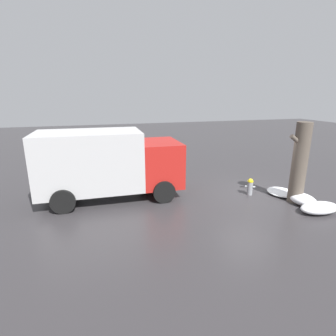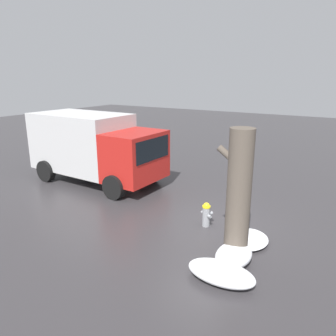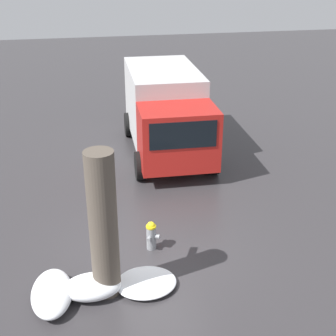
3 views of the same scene
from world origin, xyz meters
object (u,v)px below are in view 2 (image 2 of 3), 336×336
at_px(delivery_truck, 94,145).
at_px(tree_trunk, 239,195).
at_px(fire_hydrant, 206,214).
at_px(pedestrian, 141,157).

bearing_deg(delivery_truck, tree_trunk, 71.22).
xyz_separation_m(fire_hydrant, tree_trunk, (-1.34, 1.16, 1.24)).
bearing_deg(fire_hydrant, pedestrian, 87.25).
height_order(delivery_truck, pedestrian, delivery_truck).
bearing_deg(delivery_truck, pedestrian, 126.06).
relative_size(fire_hydrant, tree_trunk, 0.23).
distance_m(fire_hydrant, delivery_truck, 6.14).
bearing_deg(delivery_truck, fire_hydrant, 77.20).
distance_m(tree_trunk, delivery_truck, 7.66).
bearing_deg(fire_hydrant, delivery_truck, 104.33).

